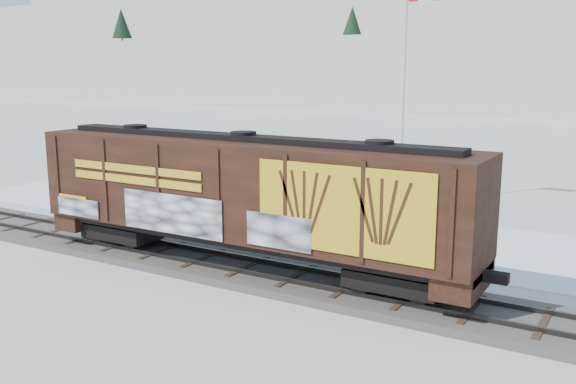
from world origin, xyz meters
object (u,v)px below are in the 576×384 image
Objects in this scene: flagpole at (405,124)px; car_silver at (267,210)px; car_white at (399,222)px; car_dark at (325,215)px; hopper_railcar at (244,193)px.

flagpole reaches higher than car_silver.
car_white is (2.31, -6.48, -3.58)m from flagpole.
flagpole is at bearing 11.33° from car_dark.
hopper_railcar is 3.82× the size of car_white.
hopper_railcar is 3.83× the size of car_silver.
car_white reaches higher than car_dark.
hopper_railcar is at bearing -93.08° from flagpole.
car_white is at bearing 67.17° from hopper_railcar.
flagpole is 2.67× the size of car_silver.
car_white is at bearing -70.38° from flagpole.
hopper_railcar is at bearing 170.24° from car_white.
car_silver reaches higher than car_dark.
car_white is at bearing -65.00° from car_dark.
car_dark is (-1.12, -6.73, -3.62)m from flagpole.
car_silver reaches higher than car_white.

